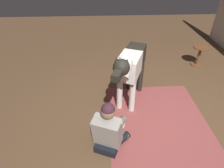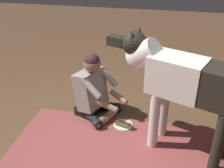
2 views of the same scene
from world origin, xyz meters
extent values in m
plane|color=brown|center=(0.00, 0.00, 0.00)|extent=(13.85, 13.85, 0.00)
cube|color=brown|center=(0.00, 0.10, 0.00)|extent=(2.27, 1.74, 0.01)
cube|color=black|center=(0.46, -0.82, 0.06)|extent=(0.35, 0.41, 0.12)
cylinder|color=black|center=(0.25, -0.91, 0.07)|extent=(0.40, 0.13, 0.11)
cylinder|color=#87654A|center=(0.14, -0.78, 0.06)|extent=(0.20, 0.37, 0.09)
cylinder|color=black|center=(0.37, -0.62, 0.07)|extent=(0.35, 0.37, 0.11)
cylinder|color=#87654A|center=(0.21, -0.63, 0.06)|extent=(0.25, 0.36, 0.09)
cube|color=gray|center=(0.43, -0.81, 0.37)|extent=(0.42, 0.48, 0.52)
cylinder|color=gray|center=(0.22, -0.91, 0.51)|extent=(0.30, 0.19, 0.24)
cylinder|color=#87654A|center=(0.06, -0.79, 0.30)|extent=(0.27, 0.20, 0.12)
cylinder|color=gray|center=(0.36, -0.59, 0.51)|extent=(0.30, 0.19, 0.24)
cylinder|color=#87654A|center=(0.16, -0.56, 0.30)|extent=(0.28, 0.14, 0.12)
sphere|color=#87654A|center=(0.39, -0.80, 0.72)|extent=(0.21, 0.21, 0.21)
sphere|color=#3C1E2A|center=(0.39, -0.80, 0.76)|extent=(0.19, 0.19, 0.19)
cylinder|color=silver|center=(-0.41, -0.33, 0.34)|extent=(0.11, 0.11, 0.67)
cylinder|color=silver|center=(-0.50, -0.55, 0.34)|extent=(0.11, 0.11, 0.67)
cylinder|color=black|center=(-1.03, -0.07, 0.34)|extent=(0.11, 0.11, 0.67)
cube|color=silver|center=(-0.59, -0.39, 0.87)|extent=(0.62, 0.52, 0.39)
cube|color=black|center=(-0.96, -0.23, 0.87)|extent=(0.55, 0.48, 0.37)
cylinder|color=silver|center=(-0.25, -0.53, 1.01)|extent=(0.45, 0.37, 0.37)
sphere|color=black|center=(-0.13, -0.58, 1.10)|extent=(0.26, 0.26, 0.26)
cube|color=black|center=(0.07, -0.66, 1.08)|extent=(0.22, 0.18, 0.10)
cone|color=black|center=(-0.12, -0.50, 1.20)|extent=(0.12, 0.12, 0.12)
cone|color=black|center=(-0.18, -0.64, 1.20)|extent=(0.12, 0.12, 0.12)
cylinder|color=silver|center=(-0.03, -0.62, 0.01)|extent=(0.24, 0.24, 0.01)
cylinder|color=#DEC572|center=(-0.04, -0.64, 0.04)|extent=(0.19, 0.11, 0.05)
cylinder|color=#DEC572|center=(-0.02, -0.60, 0.04)|extent=(0.19, 0.11, 0.05)
cylinder|color=#9D4A36|center=(-0.03, -0.62, 0.04)|extent=(0.19, 0.10, 0.04)
camera|label=1|loc=(2.33, -0.84, 2.53)|focal=30.96mm
camera|label=2|loc=(-0.44, 2.07, 2.06)|focal=43.31mm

